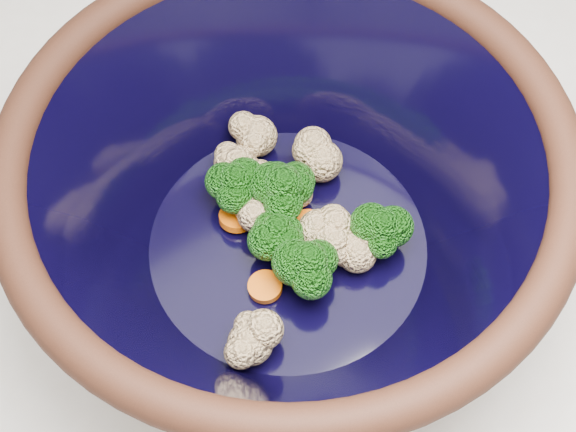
% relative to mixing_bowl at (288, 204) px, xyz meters
% --- Properties ---
extents(mixing_bowl, '(0.40, 0.40, 0.17)m').
position_rel_mixing_bowl_xyz_m(mixing_bowl, '(0.00, 0.00, 0.00)').
color(mixing_bowl, black).
rests_on(mixing_bowl, counter).
extents(vegetable_pile, '(0.16, 0.18, 0.06)m').
position_rel_mixing_bowl_xyz_m(vegetable_pile, '(0.01, 0.01, -0.03)').
color(vegetable_pile, '#608442').
rests_on(vegetable_pile, mixing_bowl).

